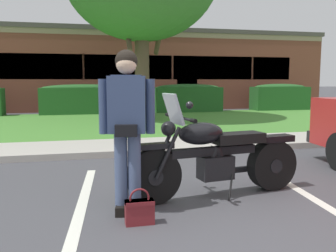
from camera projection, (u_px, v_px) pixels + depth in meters
The scene contains 13 objects.
ground_plane at pixel (238, 219), 3.73m from camera, with size 140.00×140.00×0.00m, color #424247.
curb_strip at pixel (164, 151), 6.95m from camera, with size 60.00×0.20×0.12m, color #ADA89E.
concrete_walk at pixel (155, 145), 7.78m from camera, with size 60.00×1.50×0.08m, color #ADA89E.
grass_lawn at pixel (129, 123), 11.92m from camera, with size 60.00×7.09×0.06m, color #478433.
stall_stripe_0 at pixel (76, 225), 3.55m from camera, with size 0.12×4.40×0.01m, color silver.
stall_stripe_1 at pixel (321, 203), 4.18m from camera, with size 0.12×4.40×0.01m, color silver.
motorcycle at pixel (223, 156), 4.42m from camera, with size 2.24×0.82×1.26m.
rider_person at pixel (127, 120), 3.76m from camera, with size 0.56×0.34×1.70m.
handbag at pixel (140, 210), 3.57m from camera, with size 0.28×0.13×0.36m.
hedge_center_left at pixel (84, 99), 14.78m from camera, with size 3.40×0.90×1.24m.
hedge_center_right at pixel (188, 98), 15.80m from camera, with size 2.89×0.90×1.24m.
hedge_right at pixel (280, 97), 16.82m from camera, with size 2.62×0.90×1.24m.
brick_building at pixel (82, 71), 20.63m from camera, with size 24.07×9.44×3.82m.
Camera 1 is at (-1.53, -3.32, 1.40)m, focal length 39.24 mm.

